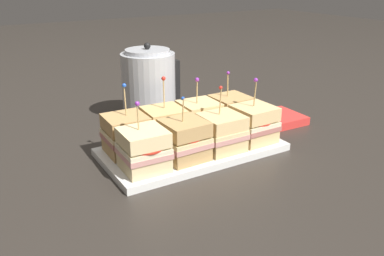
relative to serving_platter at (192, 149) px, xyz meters
name	(u,v)px	position (x,y,z in m)	size (l,w,h in m)	color
ground_plane	(192,153)	(0.00, 0.00, -0.01)	(6.00, 6.00, 0.00)	#2D2823
serving_platter	(192,149)	(0.00, 0.00, 0.00)	(0.45, 0.23, 0.02)	silver
sandwich_front_far_left	(144,150)	(-0.16, -0.05, 0.06)	(0.10, 0.10, 0.16)	beige
sandwich_front_center_left	(184,140)	(-0.05, -0.05, 0.06)	(0.10, 0.10, 0.15)	tan
sandwich_front_center_right	(221,132)	(0.05, -0.05, 0.05)	(0.10, 0.10, 0.16)	#DBB77A
sandwich_front_far_right	(254,124)	(0.16, -0.05, 0.06)	(0.10, 0.10, 0.17)	#DBB77A
sandwich_back_far_left	(126,134)	(-0.16, 0.05, 0.06)	(0.10, 0.10, 0.17)	tan
sandwich_back_center_left	(164,126)	(-0.05, 0.05, 0.06)	(0.11, 0.11, 0.17)	tan
sandwich_back_center_right	(199,119)	(0.05, 0.05, 0.06)	(0.10, 0.10, 0.16)	#DBB77A
sandwich_back_far_right	(231,113)	(0.16, 0.05, 0.06)	(0.10, 0.10, 0.16)	tan
kettle_steel	(149,85)	(0.02, 0.29, 0.10)	(0.18, 0.16, 0.24)	#B7BABF
napkin_stack	(279,118)	(0.34, 0.05, 0.00)	(0.13, 0.13, 0.02)	red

